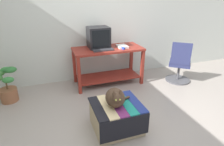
{
  "coord_description": "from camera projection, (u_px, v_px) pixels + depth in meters",
  "views": [
    {
      "loc": [
        -0.94,
        -1.95,
        1.81
      ],
      "look_at": [
        0.04,
        0.85,
        0.55
      ],
      "focal_mm": 30.74,
      "sensor_mm": 36.0,
      "label": 1
    }
  ],
  "objects": [
    {
      "name": "ground_plane",
      "position": [
        129.0,
        132.0,
        2.69
      ],
      "size": [
        14.0,
        14.0,
        0.0
      ],
      "primitive_type": "plane",
      "color": "#9E9389"
    },
    {
      "name": "back_wall",
      "position": [
        91.0,
        19.0,
        3.96
      ],
      "size": [
        8.0,
        0.1,
        2.6
      ],
      "primitive_type": "cube",
      "color": "silver",
      "rests_on": "ground_plane"
    },
    {
      "name": "desk",
      "position": [
        108.0,
        60.0,
        3.94
      ],
      "size": [
        1.39,
        0.63,
        0.77
      ],
      "rotation": [
        0.0,
        0.0,
        0.0
      ],
      "color": "maroon",
      "rests_on": "ground_plane"
    },
    {
      "name": "tv_monitor",
      "position": [
        98.0,
        38.0,
        3.8
      ],
      "size": [
        0.42,
        0.38,
        0.41
      ],
      "rotation": [
        0.0,
        0.0,
        0.0
      ],
      "color": "black",
      "rests_on": "desk"
    },
    {
      "name": "keyboard",
      "position": [
        103.0,
        50.0,
        3.68
      ],
      "size": [
        0.4,
        0.15,
        0.02
      ],
      "primitive_type": "cube",
      "rotation": [
        0.0,
        0.0,
        0.01
      ],
      "color": "#333338",
      "rests_on": "desk"
    },
    {
      "name": "book",
      "position": [
        122.0,
        46.0,
        3.89
      ],
      "size": [
        0.2,
        0.26,
        0.04
      ],
      "primitive_type": "cube",
      "rotation": [
        0.0,
        0.0,
        -0.01
      ],
      "color": "white",
      "rests_on": "desk"
    },
    {
      "name": "ottoman_with_blanket",
      "position": [
        117.0,
        116.0,
        2.69
      ],
      "size": [
        0.67,
        0.63,
        0.4
      ],
      "color": "tan",
      "rests_on": "ground_plane"
    },
    {
      "name": "cat",
      "position": [
        115.0,
        98.0,
        2.53
      ],
      "size": [
        0.42,
        0.39,
        0.3
      ],
      "rotation": [
        0.0,
        0.0,
        -0.17
      ],
      "color": "#473323",
      "rests_on": "ottoman_with_blanket"
    },
    {
      "name": "potted_plant",
      "position": [
        7.0,
        86.0,
        3.35
      ],
      "size": [
        0.42,
        0.34,
        0.63
      ],
      "color": "brown",
      "rests_on": "ground_plane"
    },
    {
      "name": "office_chair",
      "position": [
        180.0,
        65.0,
        4.05
      ],
      "size": [
        0.59,
        0.59,
        0.89
      ],
      "rotation": [
        0.0,
        0.0,
        2.45
      ],
      "color": "#4C4C51",
      "rests_on": "ground_plane"
    },
    {
      "name": "stapler",
      "position": [
        123.0,
        48.0,
        3.77
      ],
      "size": [
        0.07,
        0.12,
        0.04
      ],
      "primitive_type": "cube",
      "rotation": [
        0.0,
        0.0,
        0.35
      ],
      "color": "#2342B7",
      "rests_on": "desk"
    },
    {
      "name": "pen",
      "position": [
        124.0,
        46.0,
        4.0
      ],
      "size": [
        0.05,
        0.13,
        0.01
      ],
      "primitive_type": "cylinder",
      "rotation": [
        0.0,
        1.57,
        1.24
      ],
      "color": "#B7B7BC",
      "rests_on": "desk"
    }
  ]
}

